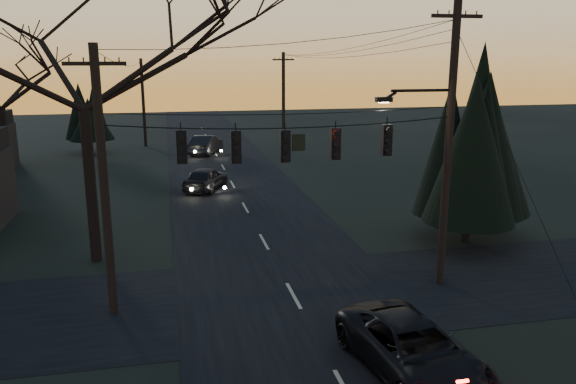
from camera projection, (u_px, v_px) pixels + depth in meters
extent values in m
cube|color=black|center=(251.00, 218.00, 28.99)|extent=(8.00, 120.00, 0.02)
cube|color=black|center=(294.00, 296.00, 19.49)|extent=(60.00, 7.00, 0.02)
cylinder|color=black|center=(286.00, 121.00, 18.01)|extent=(11.50, 0.04, 0.04)
cylinder|color=black|center=(91.00, 188.00, 22.20)|extent=(0.44, 0.44, 6.09)
cylinder|color=black|center=(466.00, 225.00, 25.07)|extent=(0.36, 0.36, 1.60)
cone|color=black|center=(473.00, 135.00, 24.13)|extent=(4.62, 4.62, 7.25)
cylinder|color=black|center=(6.00, 149.00, 35.02)|extent=(0.44, 0.44, 5.00)
cylinder|color=black|center=(91.00, 144.00, 48.32)|extent=(0.36, 0.36, 1.60)
cone|color=black|center=(88.00, 114.00, 47.71)|extent=(3.19, 3.19, 4.41)
imported|color=black|center=(413.00, 350.00, 14.52)|extent=(3.04, 5.38, 1.42)
imported|color=black|center=(206.00, 178.00, 34.96)|extent=(3.34, 4.58, 1.45)
imported|color=black|center=(206.00, 145.00, 48.09)|extent=(3.35, 5.12, 1.60)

